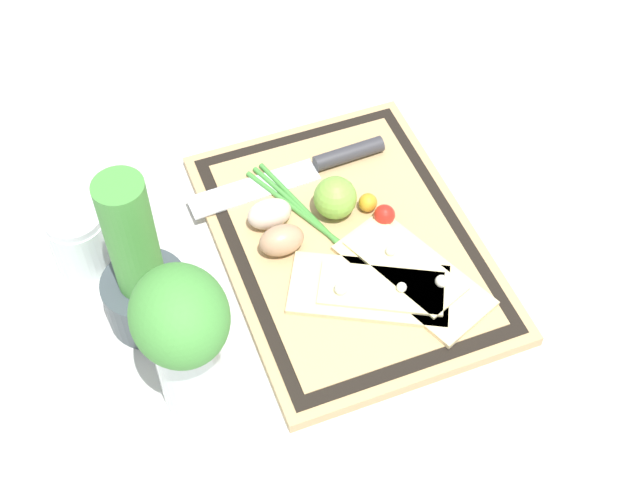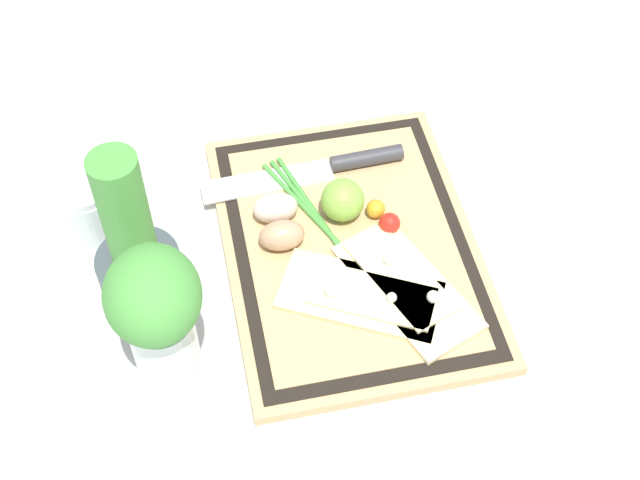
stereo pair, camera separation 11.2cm
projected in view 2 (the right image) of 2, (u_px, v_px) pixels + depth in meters
The scene contains 14 objects.
ground_plane at pixel (350, 252), 1.16m from camera, with size 6.00×6.00×0.00m, color silver.
cutting_board at pixel (350, 248), 1.15m from camera, with size 0.44×0.32×0.02m.
pizza_slice_near at pixel (406, 285), 1.09m from camera, with size 0.22×0.16×0.02m.
pizza_slice_far at pixel (362, 295), 1.08m from camera, with size 0.17×0.22×0.02m.
knife at pixel (336, 165), 1.21m from camera, with size 0.05×0.28×0.02m.
egg_brown at pixel (282, 235), 1.12m from camera, with size 0.04×0.06×0.04m, color tan.
egg_pink at pixel (275, 208), 1.15m from camera, with size 0.04×0.06×0.04m, color beige.
lime at pixel (341, 200), 1.15m from camera, with size 0.06×0.06×0.06m, color #7FB742.
cherry_tomato_red at pixel (390, 223), 1.14m from camera, with size 0.03×0.03×0.03m, color red.
cherry_tomato_yellow at pixel (376, 209), 1.16m from camera, with size 0.03×0.03×0.03m, color gold.
scallion_bunch at pixel (332, 236), 1.14m from camera, with size 0.30×0.14×0.01m.
herb_pot at pixel (135, 252), 1.05m from camera, with size 0.10×0.10×0.24m.
sauce_jar at pixel (90, 211), 1.15m from camera, with size 0.08×0.08×0.09m.
herb_glass at pixel (158, 315), 0.94m from camera, with size 0.12×0.10×0.21m.
Camera 2 is at (-0.68, 0.18, 0.92)m, focal length 50.00 mm.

